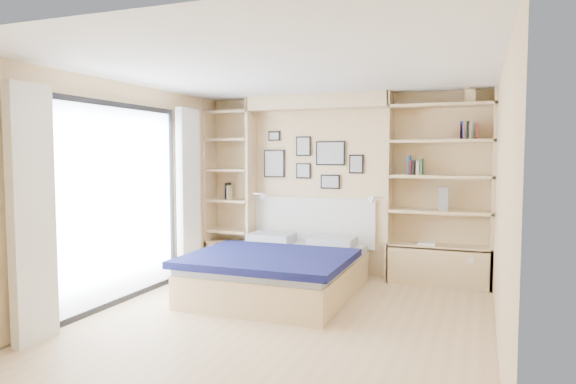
% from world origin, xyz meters
% --- Properties ---
extents(ground, '(4.50, 4.50, 0.00)m').
position_xyz_m(ground, '(0.00, 0.00, 0.00)').
color(ground, tan).
rests_on(ground, ground).
extents(room_shell, '(4.50, 4.50, 4.50)m').
position_xyz_m(room_shell, '(-0.39, 1.52, 1.08)').
color(room_shell, '#DBB887').
rests_on(room_shell, ground).
extents(bed, '(1.83, 2.38, 1.07)m').
position_xyz_m(bed, '(-0.42, 0.99, 0.29)').
color(bed, beige).
rests_on(bed, ground).
extents(photo_gallery, '(1.48, 0.02, 0.82)m').
position_xyz_m(photo_gallery, '(-0.45, 2.22, 1.60)').
color(photo_gallery, black).
rests_on(photo_gallery, ground).
extents(reading_lamps, '(1.92, 0.12, 0.15)m').
position_xyz_m(reading_lamps, '(-0.30, 2.00, 1.10)').
color(reading_lamps, silver).
rests_on(reading_lamps, ground).
extents(shelf_decor, '(3.48, 0.23, 2.03)m').
position_xyz_m(shelf_decor, '(1.10, 2.07, 1.69)').
color(shelf_decor, '#A51E1E').
rests_on(shelf_decor, ground).
extents(deck, '(3.20, 4.00, 0.05)m').
position_xyz_m(deck, '(-3.60, 0.00, 0.00)').
color(deck, '#6C624F').
rests_on(deck, ground).
extents(deck_chair, '(0.51, 0.78, 0.75)m').
position_xyz_m(deck_chair, '(-3.61, 0.21, 0.36)').
color(deck_chair, tan).
rests_on(deck_chair, ground).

